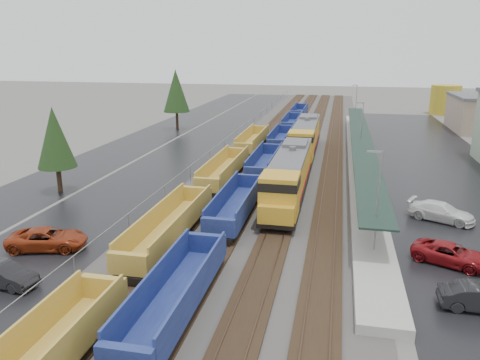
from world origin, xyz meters
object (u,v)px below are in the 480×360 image
object	(u,v)px
parked_car_west_c	(48,239)
parked_car_east_b	(451,254)
well_string_blue	(265,163)
well_string_yellow	(170,227)
parked_car_west_b	(4,275)
locomotive_trail	(305,138)
locomotive_lead	(289,176)
storage_tank	(445,100)
parked_car_east_c	(441,212)

from	to	relation	value
parked_car_west_c	parked_car_east_b	size ratio (longest dim) A/B	1.11
parked_car_west_c	well_string_blue	bearing A→B (deg)	-40.39
well_string_yellow	parked_car_east_b	xyz separation A→B (m)	(20.76, 0.36, -0.47)
parked_car_west_b	parked_car_west_c	world-z (taller)	parked_car_west_c
locomotive_trail	parked_car_west_b	size ratio (longest dim) A/B	4.64
locomotive_lead	well_string_yellow	distance (m)	14.69
locomotive_trail	well_string_yellow	distance (m)	34.23
storage_tank	parked_car_east_c	world-z (taller)	storage_tank
well_string_yellow	well_string_blue	xyz separation A→B (m)	(4.00, 22.36, -0.01)
parked_car_west_c	parked_car_east_c	distance (m)	32.84
parked_car_west_c	locomotive_lead	bearing A→B (deg)	-61.15
locomotive_trail	parked_car_west_c	size ratio (longest dim) A/B	3.62
locomotive_lead	parked_car_west_b	xyz separation A→B (m)	(-15.88, -21.20, -1.78)
locomotive_lead	well_string_yellow	bearing A→B (deg)	-123.14
locomotive_lead	parked_car_east_b	distance (m)	17.54
storage_tank	parked_car_east_c	xyz separation A→B (m)	(-14.16, -73.31, -2.47)
locomotive_trail	well_string_blue	size ratio (longest dim) A/B	0.19
locomotive_lead	parked_car_west_c	xyz separation A→B (m)	(-16.56, -15.51, -1.71)
well_string_blue	storage_tank	world-z (taller)	storage_tank
parked_car_east_b	storage_tank	bearing A→B (deg)	14.46
parked_car_east_b	parked_car_west_c	bearing A→B (deg)	121.95
locomotive_trail	locomotive_lead	bearing A→B (deg)	-90.00
well_string_yellow	parked_car_west_c	bearing A→B (deg)	-159.13
well_string_yellow	parked_car_west_b	distance (m)	11.93
storage_tank	parked_car_east_c	bearing A→B (deg)	-100.93
locomotive_lead	parked_car_west_c	bearing A→B (deg)	-136.86
locomotive_lead	well_string_yellow	size ratio (longest dim) A/B	0.24
parked_car_east_b	parked_car_east_c	xyz separation A→B (m)	(1.02, 8.98, 0.08)
well_string_yellow	storage_tank	distance (m)	90.14
parked_car_west_b	parked_car_west_c	size ratio (longest dim) A/B	0.78
locomotive_trail	well_string_yellow	world-z (taller)	locomotive_trail
locomotive_trail	parked_car_east_c	world-z (taller)	locomotive_trail
well_string_blue	parked_car_west_b	distance (m)	33.49
parked_car_west_c	parked_car_east_c	bearing A→B (deg)	-81.73
parked_car_east_b	parked_car_east_c	size ratio (longest dim) A/B	0.94
locomotive_trail	well_string_yellow	size ratio (longest dim) A/B	0.24
locomotive_lead	locomotive_trail	xyz separation A→B (m)	(0.00, 21.00, 0.00)
well_string_blue	parked_car_east_c	size ratio (longest dim) A/B	19.67
locomotive_lead	parked_car_east_b	size ratio (longest dim) A/B	4.01
well_string_yellow	parked_car_west_c	world-z (taller)	well_string_yellow
locomotive_lead	parked_car_west_b	world-z (taller)	locomotive_lead
well_string_blue	parked_car_west_b	xyz separation A→B (m)	(-11.88, -31.30, -0.45)
locomotive_trail	well_string_blue	xyz separation A→B (m)	(-4.00, -10.89, -1.33)
parked_car_west_b	parked_car_east_b	distance (m)	30.11
parked_car_west_b	locomotive_trail	bearing A→B (deg)	-12.48
locomotive_trail	parked_car_west_b	bearing A→B (deg)	-110.62
well_string_yellow	storage_tank	size ratio (longest dim) A/B	13.35
storage_tank	parked_car_west_c	size ratio (longest dim) A/B	1.13
locomotive_lead	locomotive_trail	bearing A→B (deg)	90.00
well_string_yellow	parked_car_east_c	xyz separation A→B (m)	(21.78, 9.34, -0.39)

